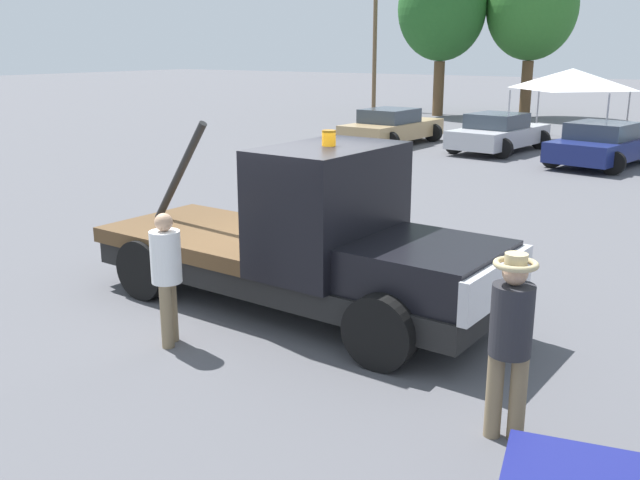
# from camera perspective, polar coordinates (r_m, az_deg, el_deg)

# --- Properties ---
(ground_plane) EXTENTS (160.00, 160.00, 0.00)m
(ground_plane) POSITION_cam_1_polar(r_m,az_deg,el_deg) (10.12, -2.36, -5.33)
(ground_plane) COLOR #545459
(tow_truck) EXTENTS (6.12, 2.37, 2.53)m
(tow_truck) POSITION_cam_1_polar(r_m,az_deg,el_deg) (9.60, -0.64, -0.34)
(tow_truck) COLOR black
(tow_truck) RESTS_ON ground
(person_near_truck) EXTENTS (0.40, 0.40, 1.80)m
(person_near_truck) POSITION_cam_1_polar(r_m,az_deg,el_deg) (6.71, 15.02, -7.12)
(person_near_truck) COLOR #847051
(person_near_truck) RESTS_ON ground
(person_at_hood) EXTENTS (0.37, 0.37, 1.66)m
(person_at_hood) POSITION_cam_1_polar(r_m,az_deg,el_deg) (8.76, -12.18, -2.36)
(person_at_hood) COLOR #847051
(person_at_hood) RESTS_ON ground
(parked_car_tan) EXTENTS (2.59, 4.78, 1.34)m
(parked_car_tan) POSITION_cam_1_polar(r_m,az_deg,el_deg) (27.05, 5.75, 8.98)
(parked_car_tan) COLOR tan
(parked_car_tan) RESTS_ON ground
(parked_car_silver) EXTENTS (2.76, 4.59, 1.34)m
(parked_car_silver) POSITION_cam_1_polar(r_m,az_deg,el_deg) (25.81, 14.08, 8.30)
(parked_car_silver) COLOR #B7B7BC
(parked_car_silver) RESTS_ON ground
(parked_car_navy) EXTENTS (2.99, 4.60, 1.34)m
(parked_car_navy) POSITION_cam_1_polar(r_m,az_deg,el_deg) (23.69, 21.70, 7.11)
(parked_car_navy) COLOR navy
(parked_car_navy) RESTS_ON ground
(canopy_tent_white) EXTENTS (3.61, 3.61, 2.76)m
(canopy_tent_white) POSITION_cam_1_polar(r_m,az_deg,el_deg) (29.25, 19.54, 12.05)
(canopy_tent_white) COLOR #9E9EA3
(canopy_tent_white) RESTS_ON ground
(tree_left) EXTENTS (4.57, 4.57, 8.16)m
(tree_left) POSITION_cam_1_polar(r_m,az_deg,el_deg) (39.37, 16.61, 17.41)
(tree_left) COLOR brown
(tree_left) RESTS_ON ground
(tree_center) EXTENTS (4.51, 4.51, 8.05)m
(tree_center) POSITION_cam_1_polar(r_m,az_deg,el_deg) (38.95, 9.72, 17.73)
(tree_center) COLOR brown
(tree_center) RESTS_ON ground
(utility_pole) EXTENTS (2.20, 0.24, 9.24)m
(utility_pole) POSITION_cam_1_polar(r_m,az_deg,el_deg) (42.71, 4.44, 16.95)
(utility_pole) COLOR brown
(utility_pole) RESTS_ON ground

